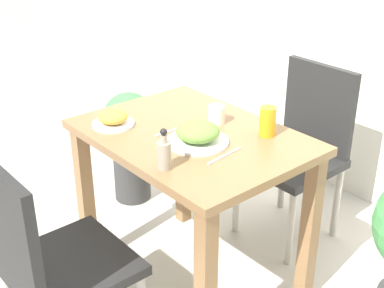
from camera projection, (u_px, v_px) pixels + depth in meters
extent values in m
plane|color=#B7B2A8|center=(192.00, 279.00, 2.49)|extent=(16.00, 16.00, 0.00)
cube|color=olive|center=(192.00, 137.00, 2.17)|extent=(0.93, 0.68, 0.04)
cube|color=olive|center=(86.00, 199.00, 2.45)|extent=(0.06, 0.06, 0.71)
cube|color=olive|center=(183.00, 161.00, 2.78)|extent=(0.06, 0.06, 0.71)
cube|color=olive|center=(309.00, 232.00, 2.21)|extent=(0.06, 0.06, 0.71)
cube|color=black|center=(70.00, 266.00, 1.92)|extent=(0.42, 0.42, 0.04)
cube|color=black|center=(9.00, 230.00, 1.70)|extent=(0.40, 0.04, 0.44)
cylinder|color=#B7B2A8|center=(93.00, 269.00, 2.24)|extent=(0.03, 0.03, 0.40)
cube|color=black|center=(290.00, 162.00, 2.64)|extent=(0.42, 0.42, 0.04)
cube|color=black|center=(319.00, 107.00, 2.64)|extent=(0.40, 0.04, 0.44)
cylinder|color=#B7B2A8|center=(236.00, 198.00, 2.75)|extent=(0.03, 0.03, 0.40)
cylinder|color=#B7B2A8|center=(290.00, 229.00, 2.50)|extent=(0.03, 0.03, 0.40)
cylinder|color=#B7B2A8|center=(283.00, 176.00, 2.96)|extent=(0.03, 0.03, 0.40)
cylinder|color=#B7B2A8|center=(337.00, 202.00, 2.71)|extent=(0.03, 0.03, 0.40)
cylinder|color=white|center=(198.00, 141.00, 2.07)|extent=(0.24, 0.24, 0.01)
ellipsoid|color=olive|center=(198.00, 131.00, 2.06)|extent=(0.17, 0.17, 0.07)
cylinder|color=white|center=(113.00, 124.00, 2.23)|extent=(0.18, 0.18, 0.01)
ellipsoid|color=gold|center=(113.00, 117.00, 2.21)|extent=(0.12, 0.12, 0.05)
cylinder|color=silver|center=(216.00, 114.00, 2.23)|extent=(0.07, 0.07, 0.08)
cylinder|color=orange|center=(268.00, 121.00, 2.11)|extent=(0.07, 0.07, 0.12)
cylinder|color=gray|center=(164.00, 156.00, 1.87)|extent=(0.05, 0.05, 0.10)
cylinder|color=gray|center=(164.00, 139.00, 1.84)|extent=(0.02, 0.02, 0.03)
sphere|color=black|center=(164.00, 132.00, 1.83)|extent=(0.03, 0.03, 0.03)
cube|color=silver|center=(173.00, 130.00, 2.18)|extent=(0.01, 0.18, 0.00)
cube|color=silver|center=(224.00, 156.00, 1.97)|extent=(0.03, 0.18, 0.00)
cylinder|color=#333333|center=(132.00, 176.00, 3.09)|extent=(0.21, 0.21, 0.27)
cylinder|color=brown|center=(131.00, 149.00, 3.01)|extent=(0.04, 0.04, 0.09)
sphere|color=#428947|center=(129.00, 118.00, 2.93)|extent=(0.29, 0.29, 0.29)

